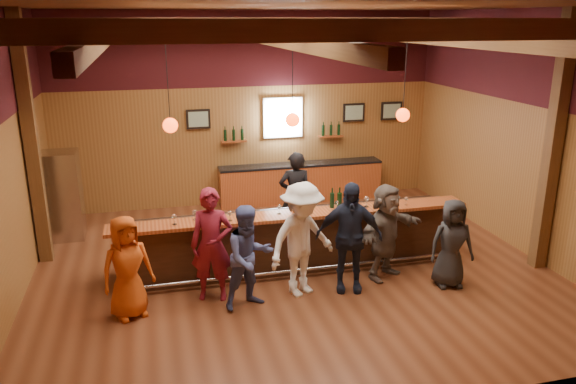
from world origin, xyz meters
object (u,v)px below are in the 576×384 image
Objects in this scene: bar_counter at (291,238)px; stainless_fridge at (63,195)px; customer_redvest at (212,245)px; bartender at (295,196)px; customer_denim at (249,257)px; bottle_a at (340,200)px; customer_white at (302,240)px; customer_dark at (452,243)px; customer_brown at (386,232)px; customer_orange at (127,267)px; customer_navy at (349,237)px; back_bar_cabinet at (301,182)px; ice_bucket at (298,205)px.

bar_counter is 4.81m from stainless_fridge.
customer_redvest is 2.89m from bartender.
customer_denim is 4.30× the size of bottle_a.
customer_white reaches higher than customer_dark.
customer_denim is (-1.01, -1.32, 0.30)m from bar_counter.
customer_white is at bearing 158.90° from customer_brown.
stainless_fridge is 3.85m from customer_orange.
back_bar_cabinet is at bearing 97.89° from customer_navy.
customer_navy is 4.82× the size of bottle_a.
customer_brown is 1.09m from customer_dark.
customer_white is at bearing -137.39° from bottle_a.
back_bar_cabinet is 2.51m from bartender.
bartender is (0.52, 2.34, -0.04)m from customer_white.
customer_white is 2.40m from bartender.
customer_denim is (1.81, -0.15, 0.03)m from customer_orange.
customer_redvest is at bearing 150.83° from customer_brown.
customer_navy is 1.23× the size of customer_dark.
customer_redvest reaches higher than customer_orange.
customer_white is 2.52m from customer_dark.
bar_counter is at bearing 36.54° from customer_denim.
customer_redvest is 0.66m from customer_denim.
bar_counter is 1.72m from customer_brown.
customer_dark is (5.19, -0.27, -0.04)m from customer_orange.
customer_orange is 0.87× the size of customer_redvest.
bottle_a reaches higher than bar_counter.
customer_brown is 1.56m from ice_bucket.
stainless_fridge reaches higher than bottle_a.
bar_counter is 1.40m from customer_navy.
customer_orange is 0.88× the size of bartender.
customer_denim reaches higher than customer_orange.
customer_redvest reaches higher than customer_denim.
ice_bucket is (2.88, 0.92, 0.42)m from customer_orange.
customer_orange is at bearing 153.90° from customer_brown.
bartender is 8.30× the size of ice_bucket.
customer_redvest is 1.11× the size of customer_denim.
ice_bucket is (-1.12, -3.82, 0.74)m from back_bar_cabinet.
bar_counter is 1.83m from customer_redvest.
customer_redvest is (-1.53, -0.92, 0.40)m from bar_counter.
customer_navy is at bearing 178.88° from customer_dark.
bar_counter is 3.33× the size of customer_white.
bar_counter is 28.80× the size of ice_bucket.
back_bar_cabinet is at bearing 51.30° from customer_white.
stainless_fridge is 1.19× the size of customer_dark.
bottle_a is at bearing 19.36° from customer_white.
customer_brown is 2.34m from bartender.
customer_orange reaches higher than back_bar_cabinet.
customer_brown is (1.45, -0.87, 0.32)m from bar_counter.
back_bar_cabinet is 4.78m from customer_navy.
bottle_a is (4.93, -2.72, 0.36)m from stainless_fridge.
bartender reaches higher than bar_counter.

